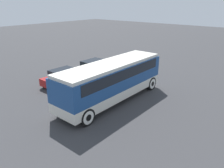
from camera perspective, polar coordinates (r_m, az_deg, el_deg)
The scene contains 4 objects.
ground_plane at distance 16.90m, azimuth -0.00°, elevation -4.31°, with size 120.00×120.00×0.00m, color #38383A.
tour_bus at distance 16.28m, azimuth 0.22°, elevation 1.63°, with size 9.60×2.60×3.02m.
parked_car_near at distance 23.14m, azimuth -4.56°, elevation 4.50°, with size 4.41×1.97×1.43m.
parked_car_mid at distance 20.33m, azimuth -12.26°, elevation 1.81°, with size 4.23×1.90×1.47m.
Camera 1 is at (-11.72, -9.85, 7.15)m, focal length 35.00 mm.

